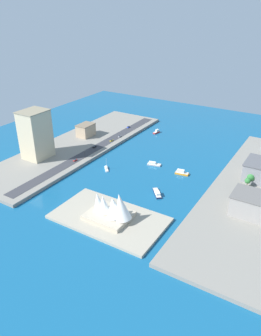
{
  "coord_description": "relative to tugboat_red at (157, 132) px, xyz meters",
  "views": [
    {
      "loc": [
        -124.36,
        247.94,
        137.91
      ],
      "look_at": [
        14.17,
        22.73,
        4.13
      ],
      "focal_mm": 34.66,
      "sensor_mm": 36.0,
      "label": 1
    }
  ],
  "objects": [
    {
      "name": "quay_east",
      "position": [
        52.9,
        79.84,
        -0.07
      ],
      "size": [
        70.0,
        240.0,
        2.93
      ],
      "primitive_type": "cube",
      "color": "gray",
      "rests_on": "ground_plane"
    },
    {
      "name": "taxi_yellow_cab",
      "position": [
        27.25,
        55.54,
        2.3
      ],
      "size": [
        1.82,
        4.55,
        1.55
      ],
      "color": "black",
      "rests_on": "road_strip"
    },
    {
      "name": "yacht_sleek_gray",
      "position": [
        -37.74,
        78.75,
        -0.31
      ],
      "size": [
        14.18,
        7.86,
        3.21
      ],
      "color": "#999EA3",
      "rests_on": "ground_plane"
    },
    {
      "name": "hatchback_blue",
      "position": [
        34.31,
        8.84,
        2.36
      ],
      "size": [
        2.04,
        4.64,
        1.69
      ],
      "color": "black",
      "rests_on": "road_strip"
    },
    {
      "name": "sedan_silver",
      "position": [
        26.2,
        40.59,
        2.33
      ],
      "size": [
        2.07,
        4.29,
        1.6
      ],
      "color": "black",
      "rests_on": "road_strip"
    },
    {
      "name": "sailboat_small_white",
      "position": [
        -4.42,
        109.79,
        -0.68
      ],
      "size": [
        9.29,
        10.01,
        11.65
      ],
      "color": "white",
      "rests_on": "ground_plane"
    },
    {
      "name": "patrol_launch_navy",
      "position": [
        -65.53,
        124.89,
        -0.23
      ],
      "size": [
        13.41,
        14.95,
        3.69
      ],
      "color": "#1E284C",
      "rests_on": "ground_plane"
    },
    {
      "name": "pickup_red",
      "position": [
        28.26,
        115.79,
        2.33
      ],
      "size": [
        1.97,
        4.34,
        1.62
      ],
      "color": "black",
      "rests_on": "road_strip"
    },
    {
      "name": "park_tree_cluster",
      "position": [
        -125.91,
        74.44,
        7.37
      ],
      "size": [
        6.64,
        12.9,
        9.4
      ],
      "color": "brown",
      "rests_on": "quay_west"
    },
    {
      "name": "office_block_beige",
      "position": [
        65.4,
        127.06,
        24.89
      ],
      "size": [
        22.31,
        26.36,
        46.93
      ],
      "color": "#C6B793",
      "rests_on": "quay_east"
    },
    {
      "name": "quay_west",
      "position": [
        -134.13,
        79.84,
        -0.07
      ],
      "size": [
        70.0,
        240.0,
        2.93
      ],
      "primitive_type": "cube",
      "color": "gray",
      "rests_on": "ground_plane"
    },
    {
      "name": "tugboat_red",
      "position": [
        0.0,
        0.0,
        0.0
      ],
      "size": [
        5.15,
        11.01,
        4.22
      ],
      "color": "red",
      "rests_on": "ground_plane"
    },
    {
      "name": "apartment_midrise_tan",
      "position": [
        61.32,
        57.32,
        8.34
      ],
      "size": [
        14.64,
        20.34,
        13.83
      ],
      "color": "tan",
      "rests_on": "quay_east"
    },
    {
      "name": "carpark_squat_concrete",
      "position": [
        -143.07,
        117.06,
        9.19
      ],
      "size": [
        40.62,
        23.39,
        15.52
      ],
      "color": "gray",
      "rests_on": "quay_west"
    },
    {
      "name": "road_strip",
      "position": [
        30.31,
        79.84,
        1.47
      ],
      "size": [
        11.51,
        228.0,
        0.15
      ],
      "primitive_type": "cube",
      "color": "#38383D",
      "rests_on": "quay_east"
    },
    {
      "name": "suv_black",
      "position": [
        32.19,
        79.8,
        2.27
      ],
      "size": [
        2.01,
        5.1,
        1.47
      ],
      "color": "black",
      "rests_on": "road_strip"
    },
    {
      "name": "water_taxi_orange",
      "position": [
        -68.24,
        81.84,
        0.07
      ],
      "size": [
        13.63,
        6.47,
        4.32
      ],
      "color": "orange",
      "rests_on": "ground_plane"
    },
    {
      "name": "traffic_light_waterfront",
      "position": [
        23.6,
        106.36,
        5.74
      ],
      "size": [
        0.36,
        0.36,
        6.5
      ],
      "color": "black",
      "rests_on": "quay_east"
    },
    {
      "name": "opera_landmark",
      "position": [
        -54.62,
        173.2,
        8.92
      ],
      "size": [
        33.59,
        25.44,
        23.09
      ],
      "color": "#BCAD93",
      "rests_on": "peninsula_point"
    },
    {
      "name": "peninsula_point",
      "position": [
        -51.86,
        173.2,
        -0.53
      ],
      "size": [
        80.34,
        46.13,
        2.0
      ],
      "primitive_type": "cube",
      "color": "#A89E89",
      "rests_on": "ground_plane"
    },
    {
      "name": "ground_plane",
      "position": [
        -40.61,
        79.84,
        -1.53
      ],
      "size": [
        440.0,
        440.0,
        0.0
      ],
      "primitive_type": "plane",
      "color": "#145684"
    }
  ]
}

